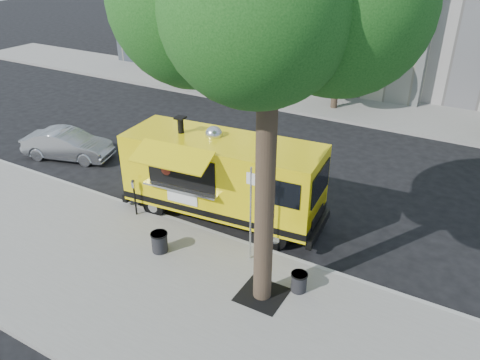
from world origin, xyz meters
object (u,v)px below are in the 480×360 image
object	(u,v)px
sign_post	(251,209)
far_tree_b	(340,39)
far_tree_a	(193,26)
food_truck	(221,176)
parking_meter	(134,193)
trash_bin_right	(299,281)
sedan	(68,145)
trash_bin_left	(160,242)

from	to	relation	value
sign_post	far_tree_b	bearing A→B (deg)	100.15
far_tree_a	food_truck	world-z (taller)	far_tree_a
parking_meter	food_truck	world-z (taller)	food_truck
far_tree_b	trash_bin_right	size ratio (longest dim) A/B	10.04
sedan	trash_bin_left	bearing A→B (deg)	-130.66
trash_bin_left	sign_post	bearing A→B (deg)	22.39
far_tree_a	trash_bin_left	distance (m)	17.72
far_tree_a	parking_meter	xyz separation A→B (m)	(7.00, -13.65, -2.79)
sedan	far_tree_b	bearing A→B (deg)	-49.82
sedan	trash_bin_left	distance (m)	8.57
far_tree_a	far_tree_b	world-z (taller)	far_tree_b
far_tree_b	sign_post	distance (m)	14.61
sign_post	parking_meter	distance (m)	4.64
trash_bin_right	trash_bin_left	bearing A→B (deg)	-173.99
trash_bin_right	far_tree_b	bearing A→B (deg)	106.38
food_truck	trash_bin_left	world-z (taller)	food_truck
sign_post	sedan	size ratio (longest dim) A/B	0.78
parking_meter	food_truck	distance (m)	3.00
trash_bin_left	food_truck	bearing A→B (deg)	79.85
far_tree_b	trash_bin_right	bearing A→B (deg)	-73.62
far_tree_b	food_truck	size ratio (longest dim) A/B	0.78
sedan	trash_bin_right	xyz separation A→B (m)	(12.15, -3.07, -0.19)
sign_post	trash_bin_right	xyz separation A→B (m)	(1.81, -0.59, -1.40)
trash_bin_left	trash_bin_right	size ratio (longest dim) A/B	1.15
far_tree_a	sedan	world-z (taller)	far_tree_a
parking_meter	far_tree_a	bearing A→B (deg)	117.15
food_truck	parking_meter	bearing A→B (deg)	-154.06
far_tree_b	sedan	size ratio (longest dim) A/B	1.43
sedan	trash_bin_right	bearing A→B (deg)	-120.51
parking_meter	trash_bin_right	bearing A→B (deg)	-7.05
far_tree_a	trash_bin_right	distance (m)	19.95
far_tree_a	parking_meter	distance (m)	15.59
parking_meter	sedan	xyz separation A→B (m)	(-5.79, 2.29, -0.35)
far_tree_a	trash_bin_left	size ratio (longest dim) A/B	8.53
trash_bin_right	parking_meter	bearing A→B (deg)	172.95
parking_meter	trash_bin_left	bearing A→B (deg)	-31.70
far_tree_a	sedan	size ratio (longest dim) A/B	1.39
food_truck	trash_bin_left	distance (m)	3.02
trash_bin_left	trash_bin_right	bearing A→B (deg)	6.01
sign_post	food_truck	size ratio (longest dim) A/B	0.43
sign_post	trash_bin_left	bearing A→B (deg)	-157.61
parking_meter	trash_bin_left	size ratio (longest dim) A/B	2.13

